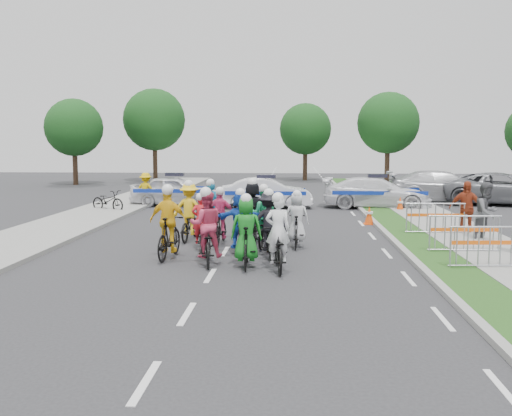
# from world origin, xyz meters

# --- Properties ---
(ground) EXTENTS (90.00, 90.00, 0.00)m
(ground) POSITION_xyz_m (0.00, 0.00, 0.00)
(ground) COLOR #28282B
(ground) RESTS_ON ground
(curb_right) EXTENTS (0.20, 60.00, 0.12)m
(curb_right) POSITION_xyz_m (5.10, 5.00, 0.06)
(curb_right) COLOR gray
(curb_right) RESTS_ON ground
(grass_strip) EXTENTS (1.20, 60.00, 0.11)m
(grass_strip) POSITION_xyz_m (5.80, 5.00, 0.06)
(grass_strip) COLOR #224917
(grass_strip) RESTS_ON ground
(sidewalk_right) EXTENTS (2.40, 60.00, 0.13)m
(sidewalk_right) POSITION_xyz_m (7.60, 5.00, 0.07)
(sidewalk_right) COLOR gray
(sidewalk_right) RESTS_ON ground
(sidewalk_left) EXTENTS (3.00, 60.00, 0.13)m
(sidewalk_left) POSITION_xyz_m (-6.50, 5.00, 0.07)
(sidewalk_left) COLOR gray
(sidewalk_left) RESTS_ON ground
(rider_0) EXTENTS (0.83, 1.95, 1.94)m
(rider_0) POSITION_xyz_m (1.57, 0.70, 0.64)
(rider_0) COLOR black
(rider_0) RESTS_ON ground
(rider_1) EXTENTS (0.80, 1.80, 1.88)m
(rider_1) POSITION_xyz_m (0.78, 0.99, 0.73)
(rider_1) COLOR black
(rider_1) RESTS_ON ground
(rider_2) EXTENTS (1.02, 2.06, 2.01)m
(rider_2) POSITION_xyz_m (-0.28, 1.35, 0.74)
(rider_2) COLOR black
(rider_2) RESTS_ON ground
(rider_3) EXTENTS (1.05, 1.97, 2.03)m
(rider_3) POSITION_xyz_m (-1.39, 1.93, 0.77)
(rider_3) COLOR black
(rider_3) RESTS_ON ground
(rider_4) EXTENTS (1.11, 1.91, 1.89)m
(rider_4) POSITION_xyz_m (1.28, 2.38, 0.73)
(rider_4) COLOR black
(rider_4) RESTS_ON ground
(rider_5) EXTENTS (1.50, 1.79, 1.87)m
(rider_5) POSITION_xyz_m (0.48, 2.71, 0.78)
(rider_5) COLOR black
(rider_5) RESTS_ON ground
(rider_6) EXTENTS (0.86, 1.72, 1.67)m
(rider_6) POSITION_xyz_m (-0.75, 3.34, 0.56)
(rider_6) COLOR black
(rider_6) RESTS_ON ground
(rider_7) EXTENTS (0.75, 1.66, 1.73)m
(rider_7) POSITION_xyz_m (2.06, 3.82, 0.68)
(rider_7) COLOR black
(rider_7) RESTS_ON ground
(rider_8) EXTENTS (0.85, 1.92, 1.90)m
(rider_8) POSITION_xyz_m (1.07, 3.92, 0.70)
(rider_8) COLOR black
(rider_8) RESTS_ON ground
(rider_9) EXTENTS (0.92, 1.73, 1.79)m
(rider_9) POSITION_xyz_m (-0.28, 4.18, 0.69)
(rider_9) COLOR black
(rider_9) RESTS_ON ground
(rider_10) EXTENTS (1.13, 1.96, 1.95)m
(rider_10) POSITION_xyz_m (-1.35, 4.86, 0.75)
(rider_10) COLOR black
(rider_10) RESTS_ON ground
(rider_11) EXTENTS (1.66, 1.97, 2.00)m
(rider_11) POSITION_xyz_m (0.65, 5.12, 0.83)
(rider_11) COLOR black
(rider_11) RESTS_ON ground
(rider_12) EXTENTS (0.81, 1.93, 1.92)m
(rider_12) POSITION_xyz_m (-0.82, 5.93, 0.63)
(rider_12) COLOR black
(rider_12) RESTS_ON ground
(police_car_0) EXTENTS (4.34, 1.77, 1.47)m
(police_car_0) POSITION_xyz_m (-3.86, 14.72, 0.74)
(police_car_0) COLOR silver
(police_car_0) RESTS_ON ground
(police_car_1) EXTENTS (4.44, 1.82, 1.43)m
(police_car_1) POSITION_xyz_m (0.69, 14.07, 0.72)
(police_car_1) COLOR silver
(police_car_1) RESTS_ON ground
(police_car_2) EXTENTS (5.31, 2.83, 1.47)m
(police_car_2) POSITION_xyz_m (5.97, 14.29, 0.73)
(police_car_2) COLOR silver
(police_car_2) RESTS_ON ground
(civilian_sedan) EXTENTS (5.88, 2.73, 1.66)m
(civilian_sedan) POSITION_xyz_m (9.74, 16.84, 0.83)
(civilian_sedan) COLOR #AAABAF
(civilian_sedan) RESTS_ON ground
(civilian_suv) EXTENTS (6.25, 3.80, 1.62)m
(civilian_suv) POSITION_xyz_m (12.44, 16.13, 0.81)
(civilian_suv) COLOR slate
(civilian_suv) RESTS_ON ground
(spectator_1) EXTENTS (1.17, 1.13, 1.91)m
(spectator_1) POSITION_xyz_m (7.97, 4.95, 0.95)
(spectator_1) COLOR #4E4F53
(spectator_1) RESTS_ON ground
(spectator_2) EXTENTS (1.16, 0.74, 1.84)m
(spectator_2) POSITION_xyz_m (7.73, 6.29, 0.92)
(spectator_2) COLOR #96351B
(spectator_2) RESTS_ON ground
(marshal_hiviz) EXTENTS (1.16, 0.78, 1.66)m
(marshal_hiviz) POSITION_xyz_m (-5.18, 14.18, 0.83)
(marshal_hiviz) COLOR gold
(marshal_hiviz) RESTS_ON ground
(barrier_0) EXTENTS (2.03, 0.64, 1.12)m
(barrier_0) POSITION_xyz_m (6.70, 0.88, 0.56)
(barrier_0) COLOR #A5A8AD
(barrier_0) RESTS_ON ground
(barrier_1) EXTENTS (2.01, 0.55, 1.12)m
(barrier_1) POSITION_xyz_m (6.70, 2.91, 0.56)
(barrier_1) COLOR #A5A8AD
(barrier_1) RESTS_ON ground
(barrier_2) EXTENTS (2.02, 0.57, 1.12)m
(barrier_2) POSITION_xyz_m (6.70, 6.14, 0.56)
(barrier_2) COLOR #A5A8AD
(barrier_2) RESTS_ON ground
(cone_0) EXTENTS (0.40, 0.40, 0.70)m
(cone_0) POSITION_xyz_m (4.88, 8.81, 0.34)
(cone_0) COLOR #F24C0C
(cone_0) RESTS_ON ground
(cone_1) EXTENTS (0.40, 0.40, 0.70)m
(cone_1) POSITION_xyz_m (6.79, 12.80, 0.34)
(cone_1) COLOR #F24C0C
(cone_1) RESTS_ON ground
(parked_bike) EXTENTS (1.95, 1.40, 0.97)m
(parked_bike) POSITION_xyz_m (-6.44, 12.24, 0.49)
(parked_bike) COLOR black
(parked_bike) RESTS_ON ground
(tree_0) EXTENTS (4.20, 4.20, 6.30)m
(tree_0) POSITION_xyz_m (-14.00, 28.00, 4.19)
(tree_0) COLOR #382619
(tree_0) RESTS_ON ground
(tree_1) EXTENTS (4.55, 4.55, 6.82)m
(tree_1) POSITION_xyz_m (9.00, 30.00, 4.54)
(tree_1) COLOR #382619
(tree_1) RESTS_ON ground
(tree_3) EXTENTS (4.90, 4.90, 7.35)m
(tree_3) POSITION_xyz_m (-9.00, 32.00, 4.89)
(tree_3) COLOR #382619
(tree_3) RESTS_ON ground
(tree_4) EXTENTS (4.20, 4.20, 6.30)m
(tree_4) POSITION_xyz_m (3.00, 34.00, 4.19)
(tree_4) COLOR #382619
(tree_4) RESTS_ON ground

